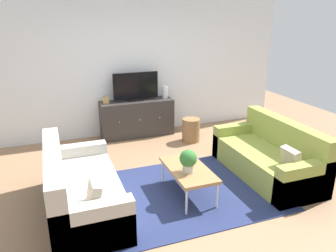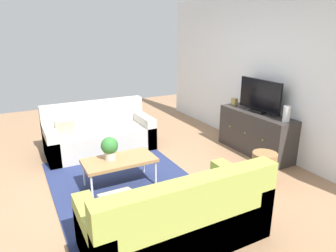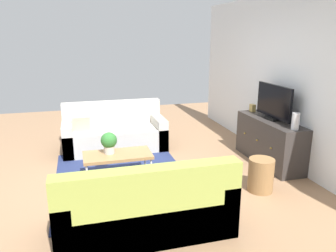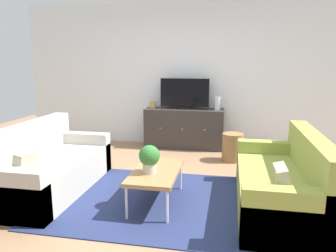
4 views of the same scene
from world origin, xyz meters
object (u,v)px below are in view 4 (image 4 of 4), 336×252
object	(u,v)px
flat_screen_tv	(185,94)
wicker_basket	(233,147)
coffee_table	(156,173)
glass_vase	(218,103)
potted_plant	(149,158)
couch_right_side	(287,186)
tv_console	(184,128)
couch_left_side	(45,169)
mantel_clock	(152,105)

from	to	relation	value
flat_screen_tv	wicker_basket	world-z (taller)	flat_screen_tv
coffee_table	glass_vase	world-z (taller)	glass_vase
potted_plant	wicker_basket	distance (m)	2.15
couch_right_side	potted_plant	size ratio (longest dim) A/B	5.85
glass_vase	couch_right_side	bearing A→B (deg)	-70.06
tv_console	couch_left_side	bearing A→B (deg)	-120.72
couch_right_side	mantel_clock	size ratio (longest dim) A/B	14.01
mantel_clock	flat_screen_tv	bearing A→B (deg)	1.89
flat_screen_tv	wicker_basket	bearing A→B (deg)	-37.89
potted_plant	tv_console	size ratio (longest dim) A/B	0.21
glass_vase	coffee_table	bearing A→B (deg)	-102.84
couch_right_side	tv_console	size ratio (longest dim) A/B	1.26
couch_right_side	coffee_table	bearing A→B (deg)	-175.67
coffee_table	glass_vase	distance (m)	2.59
couch_right_side	tv_console	distance (m)	2.79
glass_vase	wicker_basket	bearing A→B (deg)	-66.81
tv_console	mantel_clock	distance (m)	0.74
couch_right_side	mantel_clock	xyz separation A→B (m)	(-2.07, 2.37, 0.52)
couch_right_side	wicker_basket	distance (m)	1.79
coffee_table	mantel_clock	size ratio (longest dim) A/B	7.42
mantel_clock	wicker_basket	world-z (taller)	mantel_clock
coffee_table	flat_screen_tv	xyz separation A→B (m)	(-0.04, 2.50, 0.64)
flat_screen_tv	glass_vase	size ratio (longest dim) A/B	3.63
coffee_table	couch_left_side	bearing A→B (deg)	175.73
tv_console	flat_screen_tv	xyz separation A→B (m)	(-0.00, 0.02, 0.64)
tv_console	flat_screen_tv	distance (m)	0.64
glass_vase	tv_console	bearing A→B (deg)	-180.00
potted_plant	wicker_basket	bearing A→B (deg)	64.67
wicker_basket	tv_console	bearing A→B (deg)	142.92
wicker_basket	coffee_table	bearing A→B (deg)	-115.34
glass_vase	mantel_clock	size ratio (longest dim) A/B	1.90
coffee_table	tv_console	xyz separation A→B (m)	(-0.04, 2.48, -0.01)
couch_left_side	coffee_table	world-z (taller)	couch_left_side
couch_right_side	coffee_table	size ratio (longest dim) A/B	1.89
tv_console	flat_screen_tv	size ratio (longest dim) A/B	1.62
couch_left_side	mantel_clock	distance (m)	2.56
potted_plant	flat_screen_tv	size ratio (longest dim) A/B	0.35
couch_left_side	glass_vase	world-z (taller)	glass_vase
couch_left_side	tv_console	size ratio (longest dim) A/B	1.26
tv_console	mantel_clock	xyz separation A→B (m)	(-0.60, 0.00, 0.43)
flat_screen_tv	wicker_basket	size ratio (longest dim) A/B	1.97
potted_plant	wicker_basket	size ratio (longest dim) A/B	0.69
couch_left_side	wicker_basket	world-z (taller)	couch_left_side
couch_right_side	coffee_table	distance (m)	1.43
flat_screen_tv	glass_vase	world-z (taller)	flat_screen_tv
couch_left_side	glass_vase	distance (m)	3.17
flat_screen_tv	couch_right_side	bearing A→B (deg)	-58.53
coffee_table	tv_console	distance (m)	2.48
couch_left_side	coffee_table	size ratio (longest dim) A/B	1.89
coffee_table	glass_vase	bearing A→B (deg)	77.16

